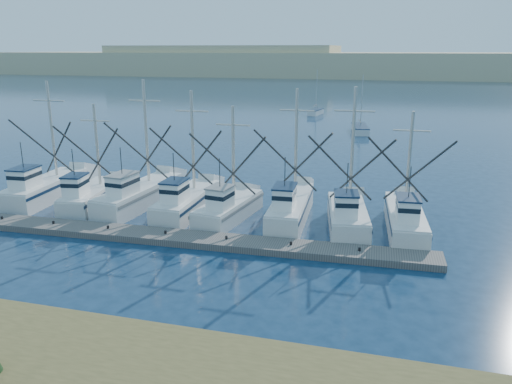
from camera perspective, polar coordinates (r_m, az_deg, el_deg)
ground at (r=23.79m, az=1.14°, el=-13.19°), size 500.00×500.00×0.00m
floating_dock at (r=31.71m, az=-8.62°, el=-5.23°), size 31.40×3.00×0.42m
dune_ridge at (r=230.31m, az=14.28°, el=13.94°), size 360.00×60.00×10.00m
trawler_fleet at (r=36.20m, az=-6.20°, el=-1.18°), size 30.53×9.54×9.44m
sailboat_near at (r=73.94m, az=11.81°, el=7.06°), size 3.01×7.08×8.10m
sailboat_far at (r=92.81m, az=6.84°, el=9.07°), size 2.31×5.10×8.10m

